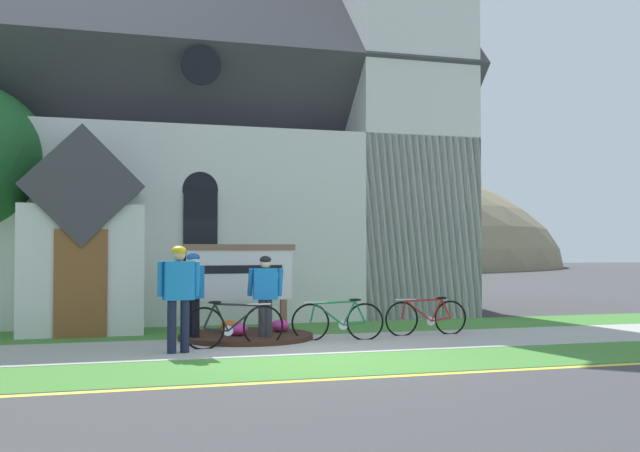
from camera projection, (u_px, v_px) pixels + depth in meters
ground at (262, 332)px, 15.84m from camera, size 140.00×140.00×0.00m
sidewalk_slab at (231, 347)px, 13.43m from camera, size 32.00×2.74×0.01m
grass_verge at (262, 368)px, 11.07m from camera, size 32.00×2.19×0.01m
church_lawn at (208, 332)px, 15.93m from camera, size 24.00×2.49×0.01m
curb_paint_stripe at (283, 382)px, 9.88m from camera, size 28.00×0.16×0.01m
church_building at (204, 144)px, 20.94m from camera, size 14.56×9.83×13.85m
church_sign at (240, 275)px, 15.21m from camera, size 2.26×0.27×1.81m
flower_bed at (246, 335)px, 14.63m from camera, size 2.56×2.56×0.34m
bicycle_blue at (338, 321)px, 14.43m from camera, size 1.73×0.34×0.80m
bicycle_black at (233, 326)px, 13.32m from camera, size 1.80×0.19×0.84m
bicycle_orange at (427, 317)px, 15.31m from camera, size 1.75×0.08×0.78m
cyclist_in_green_jersey at (179, 289)px, 12.62m from camera, size 0.69×0.32×1.77m
cyclist_in_red_jersey at (193, 290)px, 14.15m from camera, size 0.37×0.73×1.64m
cyclist_in_white_jersey at (265, 292)px, 14.18m from camera, size 0.62×0.37×1.59m
roadside_conifer at (395, 137)px, 23.31m from camera, size 3.59×3.59×8.36m
distant_hill at (131, 268)px, 71.19m from camera, size 84.71×55.76×25.91m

